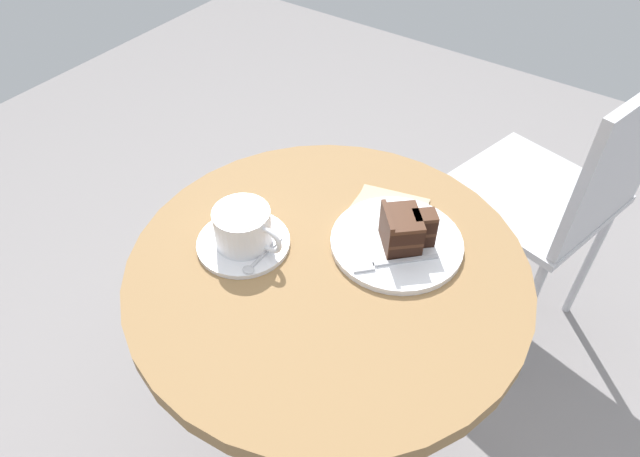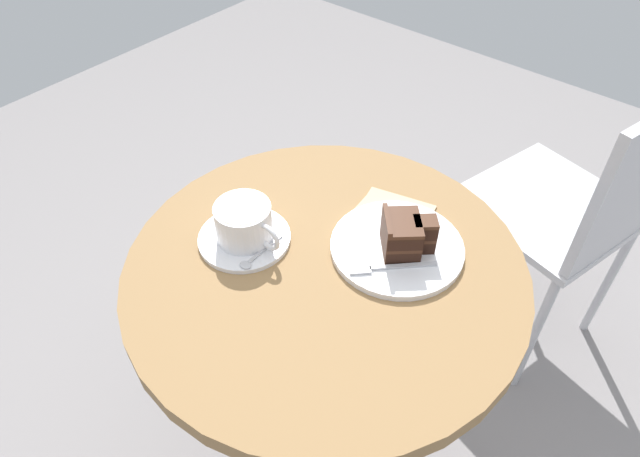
% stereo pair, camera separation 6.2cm
% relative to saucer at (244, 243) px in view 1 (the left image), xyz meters
% --- Properties ---
extents(ground_plane, '(4.40, 4.40, 0.01)m').
position_rel_saucer_xyz_m(ground_plane, '(0.15, 0.05, -0.73)').
color(ground_plane, gray).
rests_on(ground_plane, ground).
extents(cafe_table, '(0.69, 0.69, 0.72)m').
position_rel_saucer_xyz_m(cafe_table, '(0.15, 0.05, -0.13)').
color(cafe_table, olive).
rests_on(cafe_table, ground).
extents(saucer, '(0.16, 0.16, 0.01)m').
position_rel_saucer_xyz_m(saucer, '(0.00, 0.00, 0.00)').
color(saucer, white).
rests_on(saucer, cafe_table).
extents(coffee_cup, '(0.13, 0.10, 0.07)m').
position_rel_saucer_xyz_m(coffee_cup, '(0.00, 0.00, 0.04)').
color(coffee_cup, white).
rests_on(coffee_cup, saucer).
extents(teaspoon, '(0.02, 0.10, 0.00)m').
position_rel_saucer_xyz_m(teaspoon, '(0.05, -0.02, 0.01)').
color(teaspoon, '#B7B7BC').
rests_on(teaspoon, saucer).
extents(cake_plate, '(0.23, 0.23, 0.01)m').
position_rel_saucer_xyz_m(cake_plate, '(0.22, 0.15, 0.00)').
color(cake_plate, white).
rests_on(cake_plate, cafe_table).
extents(cake_slice, '(0.10, 0.10, 0.07)m').
position_rel_saucer_xyz_m(cake_slice, '(0.23, 0.15, 0.04)').
color(cake_slice, black).
rests_on(cake_slice, cake_plate).
extents(fork, '(0.12, 0.12, 0.00)m').
position_rel_saucer_xyz_m(fork, '(0.23, 0.09, 0.01)').
color(fork, '#B7B7BC').
rests_on(fork, cake_plate).
extents(napkin, '(0.16, 0.18, 0.00)m').
position_rel_saucer_xyz_m(napkin, '(0.17, 0.20, -0.00)').
color(napkin, tan).
rests_on(napkin, cafe_table).
extents(cafe_chair, '(0.46, 0.46, 0.86)m').
position_rel_saucer_xyz_m(cafe_chair, '(0.39, 0.73, -0.20)').
color(cafe_chair, '#BCBCC1').
rests_on(cafe_chair, ground).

